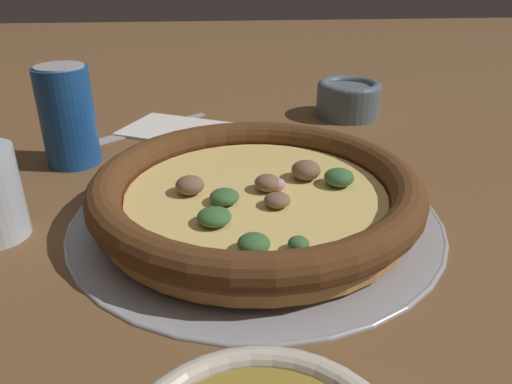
{
  "coord_description": "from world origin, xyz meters",
  "views": [
    {
      "loc": [
        -0.04,
        -0.45,
        0.25
      ],
      "look_at": [
        0.0,
        0.0,
        0.03
      ],
      "focal_mm": 35.0,
      "sensor_mm": 36.0,
      "label": 1
    }
  ],
  "objects": [
    {
      "name": "napkin",
      "position": [
        -0.1,
        0.28,
        0.0
      ],
      "size": [
        0.18,
        0.17,
        0.01
      ],
      "rotation": [
        0.0,
        0.0,
        -0.45
      ],
      "color": "white",
      "rests_on": "ground_plane"
    },
    {
      "name": "fork",
      "position": [
        -0.14,
        0.28,
        0.0
      ],
      "size": [
        0.16,
        0.14,
        0.0
      ],
      "rotation": [
        0.0,
        0.0,
        10.11
      ],
      "color": "#B7B7BC",
      "rests_on": "ground_plane"
    },
    {
      "name": "bowl_far",
      "position": [
        0.18,
        0.33,
        0.03
      ],
      "size": [
        0.1,
        0.1,
        0.06
      ],
      "color": "slate",
      "rests_on": "ground_plane"
    },
    {
      "name": "pizza",
      "position": [
        0.0,
        -0.0,
        0.03
      ],
      "size": [
        0.33,
        0.33,
        0.04
      ],
      "color": "#BC7F42",
      "rests_on": "pizza_tray"
    },
    {
      "name": "ground_plane",
      "position": [
        0.0,
        0.0,
        0.0
      ],
      "size": [
        3.0,
        3.0,
        0.0
      ],
      "primitive_type": "plane",
      "color": "brown"
    },
    {
      "name": "beverage_can",
      "position": [
        -0.22,
        0.16,
        0.06
      ],
      "size": [
        0.07,
        0.07,
        0.12
      ],
      "color": "#194C99",
      "rests_on": "ground_plane"
    },
    {
      "name": "pizza_tray",
      "position": [
        0.0,
        0.0,
        0.0
      ],
      "size": [
        0.38,
        0.38,
        0.01
      ],
      "color": "#9E9EA3",
      "rests_on": "ground_plane"
    }
  ]
}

